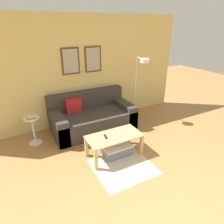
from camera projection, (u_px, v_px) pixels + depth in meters
wall_back at (77, 72)px, 4.69m from camera, size 5.60×0.09×2.55m
area_rug at (123, 166)px, 3.55m from camera, size 1.02×0.96×0.01m
couch at (92, 117)px, 4.73m from camera, size 1.89×0.98×0.85m
coffee_table at (114, 139)px, 3.73m from camera, size 1.03×0.51×0.43m
storage_bin at (116, 149)px, 3.85m from camera, size 0.55×0.39×0.21m
floor_lamp at (141, 75)px, 4.81m from camera, size 0.21×0.54×1.60m
side_table at (33, 128)px, 4.11m from camera, size 0.32×0.32×0.59m
book_stack at (31, 117)px, 4.01m from camera, size 0.18×0.17×0.04m
remote_control at (106, 137)px, 3.65m from camera, size 0.07×0.15×0.02m
cell_phone at (121, 133)px, 3.78m from camera, size 0.08×0.15×0.01m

